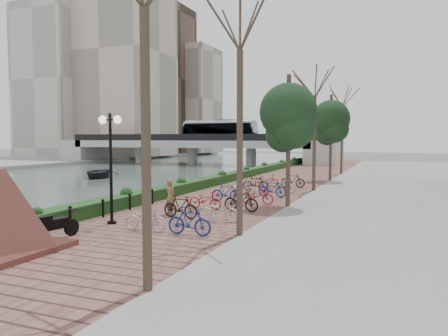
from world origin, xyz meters
The scene contains 14 objects.
ground centered at (0.00, 0.00, 0.00)m, with size 220.00×220.00×0.00m, color #59595B.
river_water centered at (-15.00, 25.00, 0.01)m, with size 30.00×130.00×0.02m, color #485A54.
promenade centered at (4.00, 17.50, 0.25)m, with size 8.00×75.00×0.50m, color brown.
hedge centered at (0.60, 20.00, 0.80)m, with size 1.10×56.00×0.60m, color #163A15.
chain_fence centered at (1.40, 2.00, 0.85)m, with size 0.10×14.10×0.70m.
granite_monument centered at (2.23, -2.77, 1.76)m, with size 4.25×4.25×2.49m.
lamppost centered at (2.61, 1.98, 3.68)m, with size 1.02×0.32×4.36m.
motorcycle centered at (2.52, -0.94, 0.99)m, with size 0.49×1.56×0.97m, color black, non-canonical shape.
pedestrian centered at (3.74, 4.70, 1.30)m, with size 0.58×0.38×1.59m, color olive.
bicycle_parking centered at (5.49, 9.09, 0.97)m, with size 2.40×17.32×1.00m.
street_trees centered at (8.00, 12.68, 3.69)m, with size 3.20×37.12×6.80m.
bridge centered at (-14.10, 45.00, 3.37)m, with size 36.00×10.77×6.50m.
boat centered at (-14.10, 22.38, 0.52)m, with size 3.43×4.80×0.99m, color black.
far_buildings centered at (-41.66, 65.91, 16.12)m, with size 35.00×38.00×38.00m.
Camera 1 is at (13.18, -12.21, 3.91)m, focal length 35.00 mm.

